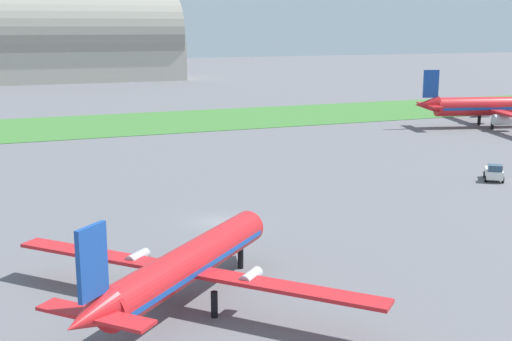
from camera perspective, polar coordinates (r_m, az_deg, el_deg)
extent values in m
plane|color=slate|center=(59.91, -3.21, -4.37)|extent=(600.00, 600.00, 0.00)
cube|color=#3D7533|center=(120.89, -12.88, 3.79)|extent=(360.00, 28.00, 0.08)
cylinder|color=red|center=(122.18, 19.62, 5.17)|extent=(21.00, 8.36, 3.19)
cone|color=red|center=(117.21, 14.27, 5.43)|extent=(4.65, 3.80, 2.87)
cube|color=#19479E|center=(122.20, 19.61, 5.06)|extent=(19.89, 8.13, 0.45)
cube|color=red|center=(128.21, 17.99, 5.33)|extent=(5.48, 13.97, 0.32)
cube|color=red|center=(115.84, 20.86, 4.45)|extent=(5.48, 13.97, 0.32)
cylinder|color=#B7BABF|center=(126.09, 18.43, 4.67)|extent=(3.81, 2.58, 1.75)
cylinder|color=#B7BABF|center=(118.18, 20.26, 4.08)|extent=(3.81, 2.58, 1.75)
cube|color=#19479E|center=(117.08, 14.63, 7.13)|extent=(2.62, 1.03, 4.64)
cube|color=red|center=(119.30, 14.18, 5.51)|extent=(2.71, 4.37, 0.26)
cube|color=red|center=(115.55, 14.90, 5.26)|extent=(2.71, 4.37, 0.26)
cylinder|color=black|center=(124.09, 18.42, 4.14)|extent=(0.57, 0.57, 2.03)
cylinder|color=black|center=(119.63, 19.44, 3.79)|extent=(0.57, 0.57, 2.03)
cylinder|color=red|center=(42.11, -5.59, -7.70)|extent=(13.72, 13.05, 2.31)
cone|color=black|center=(49.86, -0.14, -4.46)|extent=(3.23, 3.23, 2.26)
cone|color=red|center=(34.66, -13.99, -12.01)|extent=(3.78, 3.73, 2.08)
cube|color=#19479E|center=(42.17, -5.58, -7.92)|extent=(13.08, 12.46, 0.32)
cube|color=red|center=(45.33, -12.85, -7.04)|extent=(9.86, 10.38, 0.23)
cube|color=red|center=(39.17, 2.21, -9.84)|extent=(9.86, 10.38, 0.23)
cylinder|color=#B7BABF|center=(44.51, -9.99, -7.27)|extent=(1.85, 1.80, 0.74)
cylinder|color=#B7BABF|center=(40.59, -0.44, -9.02)|extent=(1.85, 1.80, 0.74)
cube|color=#19479E|center=(33.99, -13.74, -7.56)|extent=(1.71, 1.62, 3.70)
cube|color=red|center=(35.98, -15.56, -11.27)|extent=(3.22, 3.31, 0.18)
cube|color=red|center=(34.09, -11.32, -12.41)|extent=(3.22, 3.31, 0.18)
cylinder|color=black|center=(48.49, -1.32, -7.39)|extent=(0.42, 0.42, 1.62)
cylinder|color=black|center=(43.07, -8.99, -10.13)|extent=(0.42, 0.42, 1.62)
cylinder|color=black|center=(40.84, -3.56, -11.28)|extent=(0.42, 0.42, 1.62)
cube|color=white|center=(80.26, 19.54, -0.21)|extent=(3.60, 3.96, 0.90)
cube|color=#334C60|center=(79.11, 19.63, 0.21)|extent=(1.99, 1.95, 0.70)
cylinder|color=black|center=(79.20, 20.22, -0.75)|extent=(0.62, 0.71, 0.70)
cylinder|color=black|center=(79.06, 18.93, -0.68)|extent=(0.62, 0.71, 0.70)
cylinder|color=black|center=(81.65, 20.09, -0.37)|extent=(0.62, 0.71, 0.70)
cylinder|color=black|center=(81.51, 18.83, -0.30)|extent=(0.62, 0.71, 0.70)
cube|color=#B2AD9E|center=(220.69, -15.45, 8.91)|extent=(69.00, 22.47, 12.18)
cylinder|color=gray|center=(220.44, -15.58, 11.07)|extent=(67.62, 24.72, 24.72)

